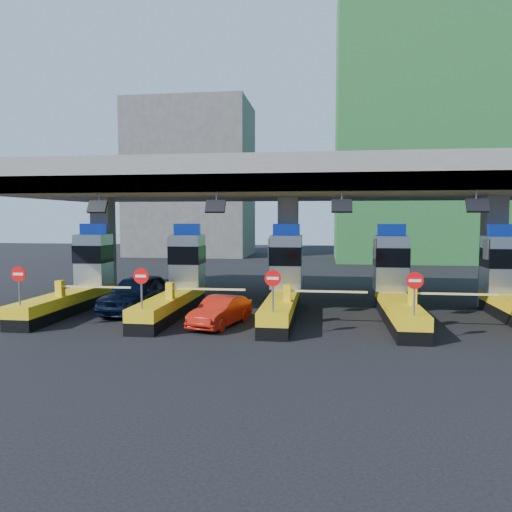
# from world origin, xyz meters

# --- Properties ---
(ground) EXTENTS (120.00, 120.00, 0.00)m
(ground) POSITION_xyz_m (0.00, 0.00, 0.00)
(ground) COLOR black
(ground) RESTS_ON ground
(toll_canopy) EXTENTS (28.00, 12.09, 7.00)m
(toll_canopy) POSITION_xyz_m (0.00, 2.87, 6.13)
(toll_canopy) COLOR slate
(toll_canopy) RESTS_ON ground
(toll_lane_far_left) EXTENTS (4.43, 8.00, 4.16)m
(toll_lane_far_left) POSITION_xyz_m (-10.00, 0.28, 1.40)
(toll_lane_far_left) COLOR black
(toll_lane_far_left) RESTS_ON ground
(toll_lane_left) EXTENTS (4.43, 8.00, 4.16)m
(toll_lane_left) POSITION_xyz_m (-5.00, 0.28, 1.40)
(toll_lane_left) COLOR black
(toll_lane_left) RESTS_ON ground
(toll_lane_center) EXTENTS (4.43, 8.00, 4.16)m
(toll_lane_center) POSITION_xyz_m (0.00, 0.28, 1.40)
(toll_lane_center) COLOR black
(toll_lane_center) RESTS_ON ground
(toll_lane_right) EXTENTS (4.43, 8.00, 4.16)m
(toll_lane_right) POSITION_xyz_m (5.00, 0.28, 1.40)
(toll_lane_right) COLOR black
(toll_lane_right) RESTS_ON ground
(bg_building_scaffold) EXTENTS (18.00, 12.00, 28.00)m
(bg_building_scaffold) POSITION_xyz_m (12.00, 32.00, 14.00)
(bg_building_scaffold) COLOR #1E5926
(bg_building_scaffold) RESTS_ON ground
(bg_building_concrete) EXTENTS (14.00, 10.00, 18.00)m
(bg_building_concrete) POSITION_xyz_m (-14.00, 36.00, 9.00)
(bg_building_concrete) COLOR #4C4C49
(bg_building_concrete) RESTS_ON ground
(van) EXTENTS (2.56, 5.34, 1.76)m
(van) POSITION_xyz_m (-6.91, -0.07, 0.88)
(van) COLOR black
(van) RESTS_ON ground
(red_car) EXTENTS (2.19, 3.87, 1.21)m
(red_car) POSITION_xyz_m (-2.37, -2.66, 0.60)
(red_car) COLOR #B41A0D
(red_car) RESTS_ON ground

